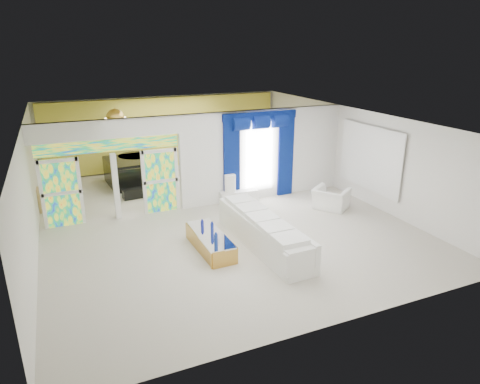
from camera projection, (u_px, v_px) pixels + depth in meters
name	position (u px, v px, depth m)	size (l,w,h in m)	color
floor	(216.00, 215.00, 13.16)	(12.00, 12.00, 0.00)	#B7AF9E
dividing_wall	(264.00, 154.00, 14.34)	(5.70, 0.18, 3.00)	white
dividing_header	(107.00, 129.00, 12.06)	(4.30, 0.18, 0.55)	white
stained_panel_left	(62.00, 193.00, 12.09)	(0.95, 0.04, 2.00)	#994C3F
stained_panel_right	(161.00, 181.00, 13.16)	(0.95, 0.04, 2.00)	#994C3F
stained_transom	(109.00, 145.00, 12.22)	(4.00, 0.05, 0.35)	#994C3F
window_pane	(259.00, 157.00, 14.18)	(1.00, 0.02, 2.30)	white
blue_drape_left	(232.00, 162.00, 13.79)	(0.55, 0.10, 2.80)	#04084A
blue_drape_right	(286.00, 156.00, 14.55)	(0.55, 0.10, 2.80)	#04084A
blue_pelmet	(260.00, 116.00, 13.70)	(2.60, 0.12, 0.25)	#04084A
wall_mirror	(370.00, 158.00, 13.64)	(0.04, 2.70, 1.90)	white
gold_curtains	(166.00, 133.00, 17.78)	(9.70, 0.12, 2.90)	gold
white_sofa	(263.00, 233.00, 11.06)	(0.83, 3.88, 0.74)	white
coffee_table	(210.00, 242.00, 10.86)	(0.65, 1.96, 0.44)	#BB8C3A
console_table	(239.00, 197.00, 14.12)	(1.28, 0.40, 0.43)	white
table_lamp	(230.00, 183.00, 13.84)	(0.36, 0.36, 0.58)	white
armchair	(331.00, 199.00, 13.59)	(1.04, 0.91, 0.67)	white
grand_piano	(128.00, 172.00, 15.92)	(1.45, 1.89, 0.96)	black
piano_bench	(137.00, 193.00, 14.64)	(0.97, 0.38, 0.32)	black
tv_console	(47.00, 199.00, 13.45)	(0.52, 0.47, 0.75)	tan
chandelier	(115.00, 118.00, 14.37)	(0.60, 0.60, 0.60)	gold
decanters	(213.00, 233.00, 10.61)	(0.22, 1.15, 0.29)	silver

